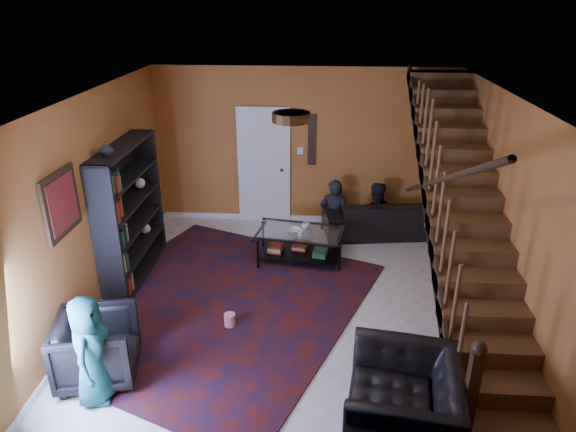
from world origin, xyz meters
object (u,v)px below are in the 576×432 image
Objects in this scene: armchair_left at (98,348)px; coffee_table at (300,243)px; bookshelf at (131,215)px; sofa at (387,216)px; armchair_right at (403,402)px.

coffee_table is at bearing -48.40° from armchair_left.
bookshelf reaches higher than coffee_table.
bookshelf is 4.31m from sofa.
armchair_left is at bearing -81.02° from bookshelf.
armchair_right is 3.64m from coffee_table.
bookshelf is 1.41× the size of coffee_table.
armchair_right is at bearing -113.18° from armchair_left.
armchair_right reaches higher than armchair_left.
armchair_left is at bearing -125.91° from coffee_table.
sofa is 5.31m from armchair_left.
bookshelf is 2.41× the size of armchair_left.
sofa is 4.56m from armchair_right.
armchair_left is at bearing -92.43° from armchair_right.
coffee_table is at bearing -153.73° from armchair_right.
armchair_right reaches higher than coffee_table.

